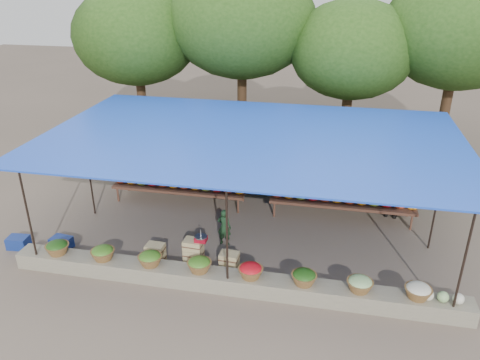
% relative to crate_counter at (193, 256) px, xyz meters
% --- Properties ---
extents(ground, '(60.00, 60.00, 0.00)m').
position_rel_crate_counter_xyz_m(ground, '(1.08, 2.07, -0.31)').
color(ground, brown).
rests_on(ground, ground).
extents(stone_curb, '(10.60, 0.55, 0.40)m').
position_rel_crate_counter_xyz_m(stone_curb, '(1.08, -0.68, -0.11)').
color(stone_curb, '#726D5B').
rests_on(stone_curb, ground).
extents(stall_canopy, '(10.80, 6.60, 2.82)m').
position_rel_crate_counter_xyz_m(stall_canopy, '(1.08, 2.13, 2.37)').
color(stall_canopy, black).
rests_on(stall_canopy, ground).
extents(produce_baskets, '(8.98, 0.58, 0.34)m').
position_rel_crate_counter_xyz_m(produce_baskets, '(0.98, -0.68, 0.25)').
color(produce_baskets, brown).
rests_on(produce_baskets, stone_curb).
extents(netting_backdrop, '(10.60, 0.06, 2.50)m').
position_rel_crate_counter_xyz_m(netting_backdrop, '(1.08, 5.22, 0.94)').
color(netting_backdrop, '#1B4B21').
rests_on(netting_backdrop, ground).
extents(tree_row, '(16.51, 5.50, 7.12)m').
position_rel_crate_counter_xyz_m(tree_row, '(1.58, 8.16, 4.39)').
color(tree_row, '#372214').
rests_on(tree_row, ground).
extents(fruit_table_left, '(4.21, 0.95, 0.93)m').
position_rel_crate_counter_xyz_m(fruit_table_left, '(-1.41, 3.42, 0.30)').
color(fruit_table_left, '#4B2A1E').
rests_on(fruit_table_left, ground).
extents(fruit_table_right, '(4.21, 0.95, 0.93)m').
position_rel_crate_counter_xyz_m(fruit_table_right, '(3.59, 3.42, 0.30)').
color(fruit_table_right, '#4B2A1E').
rests_on(fruit_table_right, ground).
extents(crate_counter, '(2.37, 0.36, 0.77)m').
position_rel_crate_counter_xyz_m(crate_counter, '(0.00, 0.00, 0.00)').
color(crate_counter, tan).
rests_on(crate_counter, ground).
extents(weighing_scale, '(0.30, 0.30, 0.32)m').
position_rel_crate_counter_xyz_m(weighing_scale, '(0.23, 0.00, 0.54)').
color(weighing_scale, '#AB0D23').
rests_on(weighing_scale, crate_counter).
extents(vendor_seated, '(0.41, 0.31, 1.04)m').
position_rel_crate_counter_xyz_m(vendor_seated, '(0.53, 1.18, 0.21)').
color(vendor_seated, '#19381E').
rests_on(vendor_seated, ground).
extents(customer_left, '(0.83, 0.66, 1.67)m').
position_rel_crate_counter_xyz_m(customer_left, '(-2.69, 4.44, 0.52)').
color(customer_left, slate).
rests_on(customer_left, ground).
extents(customer_mid, '(1.38, 1.12, 1.86)m').
position_rel_crate_counter_xyz_m(customer_mid, '(1.46, 4.54, 0.62)').
color(customer_mid, slate).
rests_on(customer_mid, ground).
extents(customer_right, '(1.08, 0.65, 1.71)m').
position_rel_crate_counter_xyz_m(customer_right, '(5.05, 3.76, 0.55)').
color(customer_right, slate).
rests_on(customer_right, ground).
extents(blue_crate_front, '(0.56, 0.43, 0.32)m').
position_rel_crate_counter_xyz_m(blue_crate_front, '(-4.79, -0.09, -0.15)').
color(blue_crate_front, navy).
rests_on(blue_crate_front, ground).
extents(blue_crate_back, '(0.57, 0.44, 0.32)m').
position_rel_crate_counter_xyz_m(blue_crate_back, '(-3.65, 0.11, -0.15)').
color(blue_crate_back, navy).
rests_on(blue_crate_back, ground).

